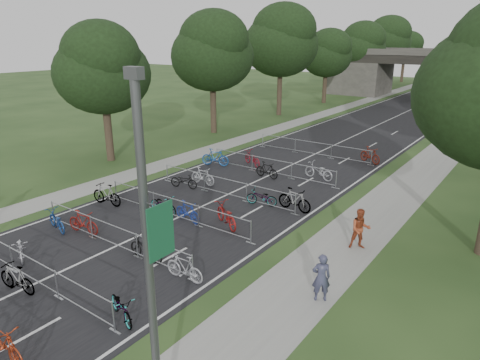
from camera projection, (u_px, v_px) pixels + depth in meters
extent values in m
cube|color=black|center=(404.00, 113.00, 51.38)|extent=(11.00, 140.00, 0.01)
cube|color=gray|center=(478.00, 120.00, 46.91)|extent=(3.00, 140.00, 0.01)
cube|color=gray|center=(345.00, 107.00, 55.56)|extent=(2.00, 140.00, 0.01)
cube|color=silver|center=(404.00, 113.00, 51.38)|extent=(0.12, 140.00, 0.00)
cube|color=#3E3C38|center=(360.00, 77.00, 68.49)|extent=(8.00, 8.00, 5.00)
cube|color=black|center=(440.00, 60.00, 61.08)|extent=(30.00, 8.00, 1.20)
cube|color=#3E3C38|center=(434.00, 53.00, 57.85)|extent=(30.00, 0.40, 0.90)
cube|color=#3E3C38|center=(446.00, 52.00, 63.68)|extent=(30.00, 0.40, 0.90)
cylinder|color=#4C4C51|center=(150.00, 280.00, 8.70)|extent=(0.18, 0.18, 8.00)
cube|color=#4C4C51|center=(134.00, 73.00, 7.40)|extent=(0.35, 0.18, 0.22)
cube|color=#175033|center=(161.00, 231.00, 8.08)|extent=(0.03, 0.65, 1.10)
cylinder|color=#33261C|center=(108.00, 132.00, 31.09)|extent=(0.56, 0.56, 4.20)
ellipsoid|color=black|center=(103.00, 74.00, 29.78)|extent=(6.72, 6.72, 5.51)
sphere|color=black|center=(100.00, 55.00, 28.63)|extent=(5.38, 5.38, 5.38)
sphere|color=black|center=(105.00, 85.00, 30.71)|extent=(4.37, 4.37, 4.37)
cylinder|color=#33261C|center=(213.00, 108.00, 40.20)|extent=(0.56, 0.56, 4.72)
ellipsoid|color=black|center=(212.00, 57.00, 38.72)|extent=(7.56, 7.56, 6.20)
sphere|color=black|center=(214.00, 39.00, 37.52)|extent=(6.05, 6.05, 6.05)
sphere|color=black|center=(212.00, 67.00, 39.69)|extent=(4.91, 4.91, 4.91)
cylinder|color=#33261C|center=(279.00, 92.00, 49.31)|extent=(0.56, 0.56, 5.25)
ellipsoid|color=black|center=(281.00, 46.00, 47.67)|extent=(8.40, 8.40, 6.89)
sphere|color=black|center=(284.00, 29.00, 46.42)|extent=(6.72, 6.72, 6.72)
sphere|color=black|center=(279.00, 55.00, 48.66)|extent=(5.46, 5.46, 5.46)
cylinder|color=#33261C|center=(325.00, 87.00, 58.66)|extent=(0.56, 0.56, 4.20)
ellipsoid|color=black|center=(326.00, 56.00, 57.35)|extent=(6.72, 6.72, 5.51)
sphere|color=black|center=(330.00, 46.00, 56.21)|extent=(5.38, 5.38, 5.38)
sphere|color=black|center=(324.00, 62.00, 58.28)|extent=(4.37, 4.37, 4.37)
cylinder|color=#33261C|center=(358.00, 79.00, 67.77)|extent=(0.56, 0.56, 4.72)
ellipsoid|color=black|center=(360.00, 48.00, 66.30)|extent=(7.56, 7.56, 6.20)
sphere|color=black|center=(364.00, 38.00, 65.10)|extent=(6.05, 6.05, 6.05)
sphere|color=black|center=(358.00, 54.00, 67.26)|extent=(4.91, 4.91, 4.91)
cylinder|color=#33261C|center=(383.00, 72.00, 76.88)|extent=(0.56, 0.56, 5.25)
ellipsoid|color=black|center=(386.00, 42.00, 75.24)|extent=(8.40, 8.40, 6.89)
sphere|color=black|center=(390.00, 32.00, 73.99)|extent=(6.72, 6.72, 6.72)
sphere|color=black|center=(384.00, 48.00, 76.24)|extent=(5.46, 5.46, 5.46)
cylinder|color=#33261C|center=(402.00, 71.00, 86.24)|extent=(0.56, 0.56, 4.20)
ellipsoid|color=black|center=(405.00, 50.00, 84.93)|extent=(6.72, 6.72, 5.51)
sphere|color=black|center=(408.00, 43.00, 83.78)|extent=(5.38, 5.38, 5.38)
sphere|color=black|center=(403.00, 54.00, 85.86)|extent=(4.37, 4.37, 4.37)
cylinder|color=#A4A7AC|center=(31.00, 259.00, 15.50)|extent=(9.20, 0.04, 0.04)
cylinder|color=#A4A7AC|center=(34.00, 280.00, 15.78)|extent=(9.20, 0.04, 0.04)
cylinder|color=#A4A7AC|center=(12.00, 259.00, 16.52)|extent=(0.05, 0.05, 1.10)
cube|color=#A4A7AC|center=(14.00, 271.00, 16.69)|extent=(0.50, 0.08, 0.03)
cylinder|color=#A4A7AC|center=(57.00, 284.00, 14.80)|extent=(0.05, 0.05, 1.10)
cube|color=#A4A7AC|center=(59.00, 298.00, 14.97)|extent=(0.50, 0.08, 0.03)
cylinder|color=#A4A7AC|center=(113.00, 317.00, 13.09)|extent=(0.05, 0.05, 1.10)
cube|color=#A4A7AC|center=(115.00, 331.00, 13.26)|extent=(0.50, 0.08, 0.03)
cylinder|color=#A4A7AC|center=(112.00, 225.00, 18.26)|extent=(9.20, 0.04, 0.04)
cylinder|color=#A4A7AC|center=(114.00, 243.00, 18.54)|extent=(9.20, 0.04, 0.04)
cylinder|color=#A4A7AC|center=(53.00, 211.00, 20.99)|extent=(0.05, 0.05, 1.10)
cube|color=#A4A7AC|center=(55.00, 221.00, 21.16)|extent=(0.50, 0.08, 0.03)
cylinder|color=#A4A7AC|center=(91.00, 227.00, 19.28)|extent=(0.05, 0.05, 1.10)
cube|color=#A4A7AC|center=(93.00, 238.00, 19.45)|extent=(0.50, 0.08, 0.03)
cylinder|color=#A4A7AC|center=(137.00, 245.00, 17.56)|extent=(0.05, 0.05, 1.10)
cube|color=#A4A7AC|center=(138.00, 257.00, 17.73)|extent=(0.50, 0.08, 0.03)
cylinder|color=#A4A7AC|center=(193.00, 268.00, 15.85)|extent=(0.05, 0.05, 1.10)
cube|color=#A4A7AC|center=(193.00, 281.00, 16.02)|extent=(0.50, 0.08, 0.03)
cylinder|color=#A4A7AC|center=(175.00, 199.00, 21.17)|extent=(9.20, 0.04, 0.04)
cylinder|color=#A4A7AC|center=(176.00, 215.00, 21.45)|extent=(9.20, 0.04, 0.04)
cylinder|color=#A4A7AC|center=(116.00, 190.00, 23.90)|extent=(0.05, 0.05, 1.10)
cube|color=#A4A7AC|center=(117.00, 199.00, 24.07)|extent=(0.50, 0.08, 0.03)
cylinder|color=#A4A7AC|center=(154.00, 202.00, 22.19)|extent=(0.05, 0.05, 1.10)
cube|color=#A4A7AC|center=(154.00, 211.00, 22.36)|extent=(0.50, 0.08, 0.03)
cylinder|color=#A4A7AC|center=(198.00, 216.00, 20.47)|extent=(0.05, 0.05, 1.10)
cube|color=#A4A7AC|center=(199.00, 226.00, 20.64)|extent=(0.50, 0.08, 0.03)
cylinder|color=#A4A7AC|center=(251.00, 232.00, 18.76)|extent=(0.05, 0.05, 1.10)
cube|color=#A4A7AC|center=(251.00, 243.00, 18.93)|extent=(0.50, 0.08, 0.03)
cylinder|color=#A4A7AC|center=(224.00, 179.00, 24.23)|extent=(9.20, 0.04, 0.04)
cylinder|color=#A4A7AC|center=(225.00, 193.00, 24.51)|extent=(9.20, 0.04, 0.04)
cylinder|color=#A4A7AC|center=(167.00, 173.00, 26.96)|extent=(0.05, 0.05, 1.10)
cube|color=#A4A7AC|center=(168.00, 181.00, 27.13)|extent=(0.50, 0.08, 0.03)
cylinder|color=#A4A7AC|center=(204.00, 182.00, 25.25)|extent=(0.05, 0.05, 1.10)
cube|color=#A4A7AC|center=(204.00, 190.00, 25.42)|extent=(0.50, 0.08, 0.03)
cylinder|color=#A4A7AC|center=(246.00, 193.00, 23.54)|extent=(0.05, 0.05, 1.10)
cube|color=#A4A7AC|center=(246.00, 202.00, 23.71)|extent=(0.50, 0.08, 0.03)
cylinder|color=#A4A7AC|center=(295.00, 205.00, 21.82)|extent=(0.05, 0.05, 1.10)
cube|color=#A4A7AC|center=(295.00, 214.00, 21.99)|extent=(0.50, 0.08, 0.03)
cylinder|color=#A4A7AC|center=(271.00, 159.00, 28.06)|extent=(9.20, 0.04, 0.04)
cylinder|color=#A4A7AC|center=(271.00, 172.00, 28.34)|extent=(9.20, 0.04, 0.04)
cylinder|color=#A4A7AC|center=(217.00, 156.00, 30.79)|extent=(0.05, 0.05, 1.10)
cube|color=#A4A7AC|center=(217.00, 163.00, 30.96)|extent=(0.50, 0.08, 0.03)
cylinder|color=#A4A7AC|center=(252.00, 163.00, 29.08)|extent=(0.05, 0.05, 1.10)
cube|color=#A4A7AC|center=(252.00, 170.00, 29.25)|extent=(0.50, 0.08, 0.03)
cylinder|color=#A4A7AC|center=(291.00, 171.00, 27.37)|extent=(0.05, 0.05, 1.10)
cube|color=#A4A7AC|center=(291.00, 179.00, 27.54)|extent=(0.50, 0.08, 0.03)
cylinder|color=#A4A7AC|center=(336.00, 180.00, 25.65)|extent=(0.05, 0.05, 1.10)
cube|color=#A4A7AC|center=(335.00, 188.00, 25.82)|extent=(0.50, 0.08, 0.03)
cylinder|color=#A4A7AC|center=(313.00, 142.00, 32.66)|extent=(9.20, 0.04, 0.04)
cylinder|color=#A4A7AC|center=(313.00, 153.00, 32.94)|extent=(9.20, 0.04, 0.04)
cylinder|color=#A4A7AC|center=(263.00, 140.00, 35.39)|extent=(0.05, 0.05, 1.10)
cube|color=#A4A7AC|center=(263.00, 147.00, 35.56)|extent=(0.50, 0.08, 0.03)
cylinder|color=#A4A7AC|center=(295.00, 146.00, 33.68)|extent=(0.05, 0.05, 1.10)
cube|color=#A4A7AC|center=(295.00, 152.00, 33.85)|extent=(0.50, 0.08, 0.03)
cylinder|color=#A4A7AC|center=(331.00, 151.00, 31.96)|extent=(0.05, 0.05, 1.10)
cube|color=#A4A7AC|center=(331.00, 158.00, 32.13)|extent=(0.50, 0.08, 0.03)
cylinder|color=#A4A7AC|center=(371.00, 158.00, 30.25)|extent=(0.05, 0.05, 1.10)
cube|color=#A4A7AC|center=(371.00, 165.00, 30.42)|extent=(0.50, 0.08, 0.03)
imported|color=maroon|center=(3.00, 343.00, 11.84)|extent=(2.11, 0.62, 1.26)
imported|color=#B8B7C0|center=(21.00, 249.00, 17.54)|extent=(1.76, 1.24, 0.88)
imported|color=#A4A7AC|center=(17.00, 278.00, 15.18)|extent=(1.86, 0.78, 1.08)
imported|color=#A4A7AC|center=(121.00, 307.00, 13.70)|extent=(1.83, 1.13, 0.91)
imported|color=navy|center=(56.00, 221.00, 20.08)|extent=(1.95, 1.03, 0.97)
imported|color=maroon|center=(83.00, 222.00, 19.75)|extent=(1.88, 0.78, 1.10)
imported|color=black|center=(146.00, 249.00, 17.41)|extent=(1.86, 0.65, 0.98)
imported|color=#BBBBC3|center=(184.00, 268.00, 15.94)|extent=(1.74, 0.57, 1.03)
imported|color=#A4A7AC|center=(107.00, 195.00, 23.07)|extent=(2.06, 0.80, 1.21)
imported|color=#A4A7AC|center=(163.00, 205.00, 22.00)|extent=(1.88, 0.72, 0.98)
imported|color=navy|center=(188.00, 212.00, 21.04)|extent=(1.76, 0.66, 1.03)
imported|color=maroon|center=(226.00, 215.00, 20.48)|extent=(2.26, 1.70, 1.14)
imported|color=black|center=(184.00, 181.00, 25.72)|extent=(1.89, 1.01, 0.94)
imported|color=#B9BBC1|center=(202.00, 176.00, 26.29)|extent=(1.84, 0.54, 1.10)
imported|color=#A4A7AC|center=(262.00, 197.00, 23.08)|extent=(1.83, 1.05, 0.91)
imported|color=#A4A7AC|center=(295.00, 200.00, 22.31)|extent=(2.06, 0.75, 1.21)
imported|color=#1C519D|center=(215.00, 157.00, 30.16)|extent=(2.10, 1.17, 1.22)
imported|color=maroon|center=(252.00, 158.00, 30.22)|extent=(2.11, 1.51, 1.05)
imported|color=black|center=(267.00, 170.00, 27.58)|extent=(1.78, 0.64, 1.05)
imported|color=#AEAFB6|center=(318.00, 171.00, 27.31)|extent=(2.19, 1.04, 1.10)
imported|color=maroon|center=(370.00, 155.00, 30.84)|extent=(1.99, 1.38, 1.17)
imported|color=#393A55|center=(321.00, 278.00, 14.60)|extent=(0.77, 0.72, 1.76)
imported|color=#9B3F21|center=(360.00, 229.00, 18.24)|extent=(1.10, 1.05, 1.79)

